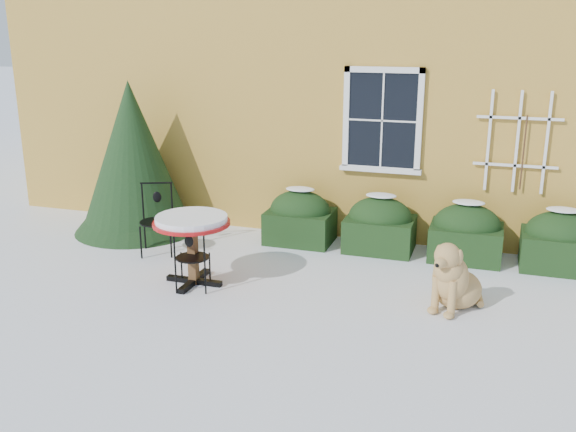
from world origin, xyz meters
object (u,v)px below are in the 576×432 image
(evergreen_shrub, at_px, (134,172))
(patio_chair_near, at_px, (192,256))
(patio_chair_far, at_px, (157,219))
(dog, at_px, (453,281))
(bistro_table, at_px, (192,228))

(evergreen_shrub, xyz_separation_m, patio_chair_near, (2.08, -2.08, -0.56))
(evergreen_shrub, relative_size, patio_chair_far, 2.36)
(dog, bearing_deg, evergreen_shrub, -174.60)
(patio_chair_far, relative_size, dog, 1.08)
(patio_chair_near, height_order, patio_chair_far, patio_chair_far)
(patio_chair_near, relative_size, patio_chair_far, 0.86)
(evergreen_shrub, bearing_deg, dog, -16.98)
(patio_chair_far, bearing_deg, evergreen_shrub, 112.44)
(patio_chair_far, bearing_deg, bistro_table, -64.62)
(evergreen_shrub, distance_m, dog, 5.69)
(evergreen_shrub, relative_size, dog, 2.54)
(evergreen_shrub, distance_m, patio_chair_near, 3.00)
(evergreen_shrub, relative_size, bistro_table, 2.46)
(evergreen_shrub, height_order, bistro_table, evergreen_shrub)
(bistro_table, xyz_separation_m, patio_chair_far, (-1.09, 0.98, -0.26))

